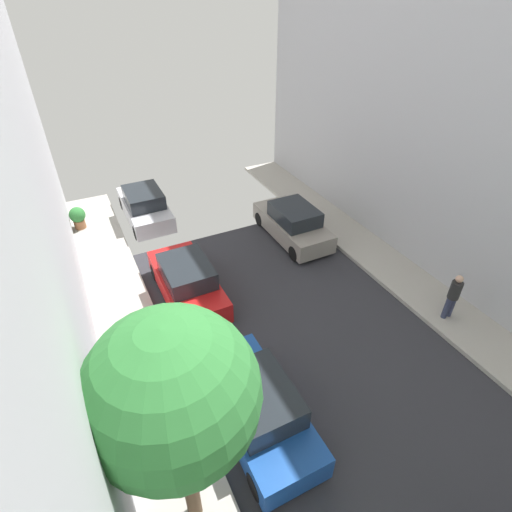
{
  "coord_description": "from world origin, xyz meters",
  "views": [
    {
      "loc": [
        -5.39,
        1.56,
        9.61
      ],
      "look_at": [
        0.31,
        13.05,
        0.5
      ],
      "focal_mm": 27.97,
      "sensor_mm": 36.0,
      "label": 1
    }
  ],
  "objects_px": {
    "pedestrian": "(453,295)",
    "street_tree_2": "(173,395)",
    "parked_car_left_4": "(187,281)",
    "potted_plant_3": "(78,217)",
    "parked_car_right_2": "(293,223)",
    "parked_car_left_3": "(258,407)",
    "parked_car_left_5": "(145,206)"
  },
  "relations": [
    {
      "from": "parked_car_right_2",
      "to": "street_tree_2",
      "type": "bearing_deg",
      "value": -130.99
    },
    {
      "from": "parked_car_right_2",
      "to": "pedestrian",
      "type": "xyz_separation_m",
      "value": [
        2.02,
        -6.76,
        0.35
      ]
    },
    {
      "from": "potted_plant_3",
      "to": "parked_car_left_5",
      "type": "bearing_deg",
      "value": -6.92
    },
    {
      "from": "pedestrian",
      "to": "street_tree_2",
      "type": "height_order",
      "value": "street_tree_2"
    },
    {
      "from": "parked_car_right_2",
      "to": "street_tree_2",
      "type": "height_order",
      "value": "street_tree_2"
    },
    {
      "from": "potted_plant_3",
      "to": "parked_car_left_4",
      "type": "bearing_deg",
      "value": -66.02
    },
    {
      "from": "parked_car_left_4",
      "to": "street_tree_2",
      "type": "xyz_separation_m",
      "value": [
        -2.16,
        -6.91,
        3.52
      ]
    },
    {
      "from": "street_tree_2",
      "to": "potted_plant_3",
      "type": "height_order",
      "value": "street_tree_2"
    },
    {
      "from": "parked_car_right_2",
      "to": "potted_plant_3",
      "type": "distance_m",
      "value": 9.61
    },
    {
      "from": "parked_car_left_4",
      "to": "potted_plant_3",
      "type": "relative_size",
      "value": 4.12
    },
    {
      "from": "pedestrian",
      "to": "street_tree_2",
      "type": "distance_m",
      "value": 10.28
    },
    {
      "from": "parked_car_left_3",
      "to": "street_tree_2",
      "type": "bearing_deg",
      "value": -148.34
    },
    {
      "from": "parked_car_left_4",
      "to": "potted_plant_3",
      "type": "height_order",
      "value": "parked_car_left_4"
    },
    {
      "from": "parked_car_right_2",
      "to": "potted_plant_3",
      "type": "height_order",
      "value": "parked_car_right_2"
    },
    {
      "from": "parked_car_left_4",
      "to": "pedestrian",
      "type": "height_order",
      "value": "pedestrian"
    },
    {
      "from": "parked_car_left_4",
      "to": "potted_plant_3",
      "type": "distance_m",
      "value": 7.2
    },
    {
      "from": "parked_car_left_3",
      "to": "parked_car_right_2",
      "type": "height_order",
      "value": "same"
    },
    {
      "from": "parked_car_left_3",
      "to": "street_tree_2",
      "type": "distance_m",
      "value": 4.34
    },
    {
      "from": "parked_car_left_4",
      "to": "potted_plant_3",
      "type": "xyz_separation_m",
      "value": [
        -2.93,
        6.58,
        -0.0
      ]
    },
    {
      "from": "potted_plant_3",
      "to": "pedestrian",
      "type": "bearing_deg",
      "value": -48.14
    },
    {
      "from": "street_tree_2",
      "to": "parked_car_left_5",
      "type": "bearing_deg",
      "value": 80.65
    },
    {
      "from": "parked_car_left_4",
      "to": "parked_car_right_2",
      "type": "relative_size",
      "value": 1.0
    },
    {
      "from": "pedestrian",
      "to": "street_tree_2",
      "type": "relative_size",
      "value": 0.31
    },
    {
      "from": "parked_car_left_4",
      "to": "parked_car_left_5",
      "type": "xyz_separation_m",
      "value": [
        0.0,
        6.23,
        0.0
      ]
    },
    {
      "from": "parked_car_left_4",
      "to": "parked_car_left_5",
      "type": "height_order",
      "value": "same"
    },
    {
      "from": "parked_car_left_3",
      "to": "pedestrian",
      "type": "relative_size",
      "value": 2.44
    },
    {
      "from": "parked_car_right_2",
      "to": "parked_car_left_3",
      "type": "bearing_deg",
      "value": -126.23
    },
    {
      "from": "parked_car_left_5",
      "to": "pedestrian",
      "type": "xyz_separation_m",
      "value": [
        7.42,
        -11.2,
        0.35
      ]
    },
    {
      "from": "pedestrian",
      "to": "potted_plant_3",
      "type": "bearing_deg",
      "value": 131.86
    },
    {
      "from": "parked_car_right_2",
      "to": "pedestrian",
      "type": "relative_size",
      "value": 2.44
    },
    {
      "from": "parked_car_left_3",
      "to": "potted_plant_3",
      "type": "relative_size",
      "value": 4.12
    },
    {
      "from": "street_tree_2",
      "to": "potted_plant_3",
      "type": "distance_m",
      "value": 13.97
    }
  ]
}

